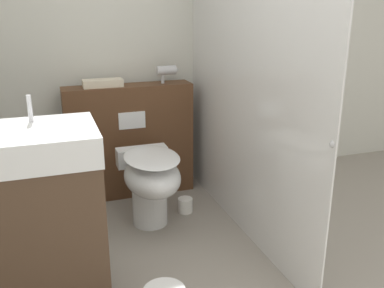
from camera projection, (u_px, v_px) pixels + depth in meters
The scene contains 8 objects.
wall_back at pixel (144, 47), 3.69m from camera, with size 8.00×0.06×2.50m.
partition_panel at pixel (130, 141), 3.67m from camera, with size 1.07×0.24×0.96m.
shower_glass at pixel (243, 96), 2.95m from camera, with size 0.04×2.07×1.99m.
toilet at pixel (151, 180), 3.12m from camera, with size 0.40×0.68×0.58m.
sink_vanity at pixel (43, 222), 2.23m from camera, with size 0.62×0.53×1.16m.
hair_drier at pixel (167, 71), 3.59m from camera, with size 0.19×0.08×0.15m.
folded_towel at pixel (103, 83), 3.45m from camera, with size 0.32×0.14×0.06m.
spare_toilet_roll at pixel (185, 205), 3.44m from camera, with size 0.12×0.12×0.12m.
Camera 1 is at (-0.85, -1.51, 1.60)m, focal length 40.00 mm.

